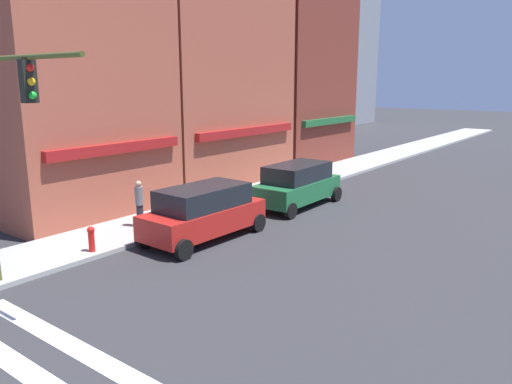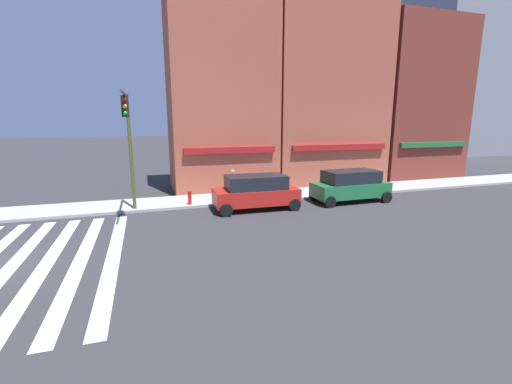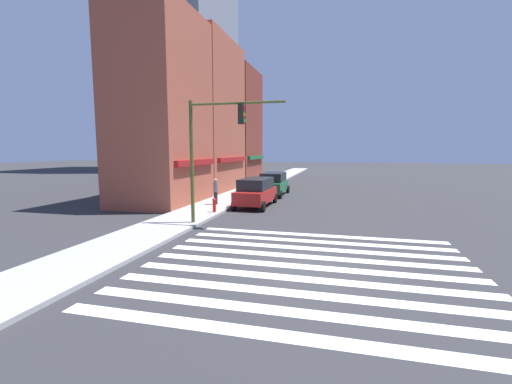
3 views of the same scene
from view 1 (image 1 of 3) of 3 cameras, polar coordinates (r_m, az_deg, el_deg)
storefront_row at (r=27.74m, az=-5.02°, el=14.91°), size 24.28×5.30×13.77m
traffic_signal at (r=13.88m, az=-27.08°, el=5.98°), size 0.32×4.85×6.28m
suv_red at (r=17.79m, az=-6.00°, el=-2.23°), size 4.75×2.12×1.94m
suv_green at (r=22.48m, az=4.74°, el=0.93°), size 4.74×2.12×1.94m
pedestrian_grey_coat at (r=19.27m, az=-13.18°, el=-1.22°), size 0.32×0.32×1.77m
fire_hydrant at (r=17.01m, az=-18.31°, el=-4.98°), size 0.24×0.24×0.84m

